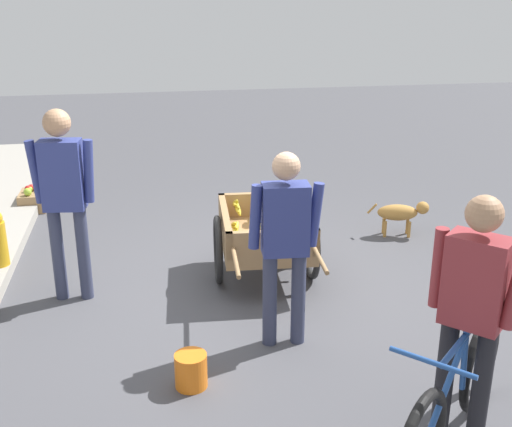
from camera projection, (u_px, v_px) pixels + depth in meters
ground_plane at (250, 299)px, 5.63m from camera, size 24.00×24.00×0.00m
fruit_cart at (265, 236)px, 5.88m from camera, size 1.69×0.98×0.72m
vendor_person at (285, 234)px, 4.65m from camera, size 0.22×0.56×1.53m
bicycle at (453, 398)px, 3.70m from camera, size 1.19×1.24×0.85m
cyclist_person at (473, 300)px, 3.62m from camera, size 0.40×0.42×1.56m
dog at (401, 213)px, 6.99m from camera, size 0.28×0.66×0.40m
plastic_bucket at (191, 370)px, 4.37m from camera, size 0.23×0.23×0.25m
apple_crate at (34, 199)px, 7.88m from camera, size 0.44×0.32×0.32m
bystander_person at (64, 188)px, 5.32m from camera, size 0.24×0.55×1.69m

